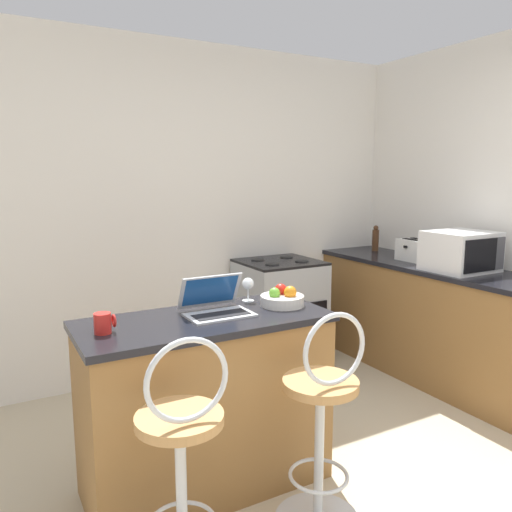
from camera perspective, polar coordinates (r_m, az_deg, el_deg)
The scene contains 13 objects.
wall_back at distance 4.00m, azimuth -8.40°, elevation 4.98°, with size 12.00×0.06×2.60m.
breakfast_bar at distance 2.65m, azimuth -5.68°, elevation -16.36°, with size 1.24×0.55×0.90m.
counter_right at distance 3.97m, azimuth 24.00°, elevation -8.30°, with size 0.60×2.97×0.90m.
bar_stool_near at distance 2.09m, azimuth -8.42°, elevation -22.85°, with size 0.40×0.40×1.03m.
bar_stool_far at distance 2.37m, azimuth 7.55°, elevation -18.72°, with size 0.40×0.40×1.03m.
laptop at distance 2.53m, azimuth -4.65°, elevation -5.50°, with size 0.33×0.27×0.19m.
microwave at distance 3.91m, azimuth 22.37°, elevation 0.50°, with size 0.46×0.40×0.29m.
toaster at distance 4.26m, azimuth 17.76°, elevation 0.67°, with size 0.23×0.25×0.18m.
stove_range at distance 4.16m, azimuth 2.69°, elevation -6.67°, with size 0.62×0.58×0.91m.
mug_red at distance 2.32m, azimuth -17.04°, elevation -7.34°, with size 0.09×0.08×0.09m.
fruit_bowl at distance 2.69m, azimuth 3.02°, elevation -4.87°, with size 0.23×0.23×0.11m.
wine_glass_tall at distance 2.76m, azimuth -0.93°, elevation -3.34°, with size 0.07×0.07×0.13m.
pepper_mill at distance 4.70m, azimuth 13.50°, elevation 1.91°, with size 0.06×0.06×0.23m.
Camera 1 is at (-1.41, -1.26, 1.60)m, focal length 35.00 mm.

